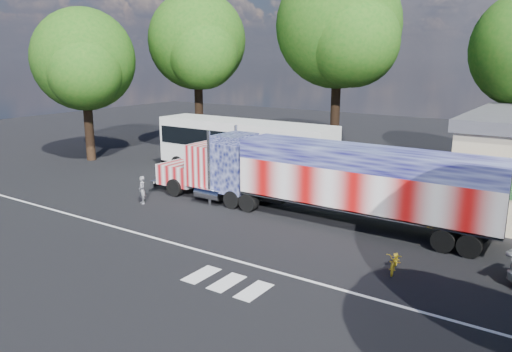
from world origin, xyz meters
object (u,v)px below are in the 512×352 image
Objects in this scene: tree_nw_a at (198,41)px; bicycle at (395,261)px; woman at (142,190)px; tree_w_a at (84,60)px; coach_bus at (244,148)px; tree_n_mid at (340,26)px; semi_truck at (318,177)px.

bicycle is at bearing -33.65° from tree_nw_a.
woman is 15.40m from tree_w_a.
coach_bus is 12.20m from tree_nw_a.
tree_nw_a is (-7.44, 13.80, 8.42)m from woman.
woman is at bearing -61.66° from tree_nw_a.
tree_n_mid is at bearing 67.68° from coach_bus.
coach_bus is 16.86m from bicycle.
tree_w_a reaches higher than woman.
coach_bus is 1.12× the size of tree_w_a.
coach_bus is 0.88× the size of tree_n_mid.
tree_n_mid reaches higher than semi_truck.
semi_truck is 1.67× the size of tree_w_a.
tree_n_mid is 19.33m from tree_w_a.
tree_n_mid is (4.04, 16.29, 9.36)m from woman.
tree_nw_a is (-8.31, 5.23, 7.24)m from coach_bus.
tree_w_a is (-16.31, -10.09, -2.42)m from tree_n_mid.
coach_bus is (-8.38, 5.40, -0.17)m from semi_truck.
woman is (-9.26, -3.17, -1.35)m from semi_truck.
semi_truck is 16.23m from tree_n_mid.
tree_nw_a is at bearing 57.58° from tree_w_a.
tree_n_mid is (-10.66, 17.23, 9.73)m from bicycle.
coach_bus is 14.54m from tree_w_a.
coach_bus is at bearing 134.58° from bicycle.
bicycle is 28.85m from tree_w_a.
woman is 0.99× the size of bicycle.
tree_nw_a is 1.14× the size of tree_w_a.
bicycle is at bearing 20.74° from woman.
woman is 17.80m from tree_nw_a.
woman is at bearing -26.81° from tree_w_a.
tree_w_a is at bearing 154.27° from bicycle.
tree_w_a reaches higher than bicycle.
woman is 0.12× the size of tree_nw_a.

